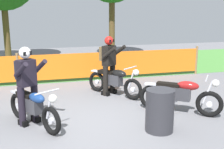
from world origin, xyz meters
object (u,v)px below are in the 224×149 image
at_px(motorcycle_lead, 114,81).
at_px(rider_third, 27,81).
at_px(spare_drum, 160,110).
at_px(rider_lead, 109,62).
at_px(motorcycle_trailing, 180,95).
at_px(motorcycle_third, 34,107).

xyz_separation_m(motorcycle_lead, rider_third, (-2.35, -1.50, 0.52)).
xyz_separation_m(rider_third, spare_drum, (2.60, -1.09, -0.51)).
distance_m(motorcycle_lead, rider_third, 2.83).
height_order(rider_third, spare_drum, rider_third).
relative_size(rider_lead, spare_drum, 1.92).
bearing_deg(motorcycle_trailing, spare_drum, -100.45).
relative_size(rider_lead, rider_third, 1.00).
xyz_separation_m(motorcycle_lead, motorcycle_trailing, (1.14, -1.76, 0.02)).
xyz_separation_m(motorcycle_third, rider_third, (-0.11, 0.17, 0.52)).
distance_m(motorcycle_lead, motorcycle_trailing, 2.10).
distance_m(motorcycle_lead, motorcycle_third, 2.79).
bearing_deg(rider_third, spare_drum, 35.68).
xyz_separation_m(rider_lead, spare_drum, (0.37, -2.75, -0.51)).
height_order(motorcycle_trailing, motorcycle_third, motorcycle_trailing).
height_order(rider_lead, spare_drum, rider_lead).
bearing_deg(rider_third, motorcycle_third, 0.51).
distance_m(motorcycle_lead, rider_lead, 0.56).
bearing_deg(motorcycle_trailing, motorcycle_lead, 159.94).
xyz_separation_m(motorcycle_lead, rider_lead, (-0.12, 0.17, 0.52)).
distance_m(rider_third, spare_drum, 2.86).
xyz_separation_m(motorcycle_lead, spare_drum, (0.25, -2.59, 0.00)).
bearing_deg(motorcycle_lead, motorcycle_trailing, -3.65).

